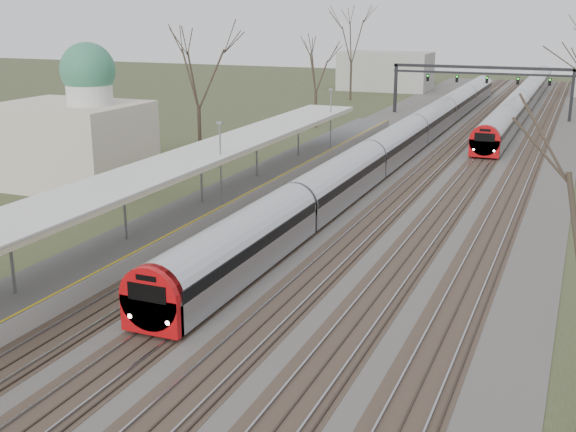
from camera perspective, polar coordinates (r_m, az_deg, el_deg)
name	(u,v)px	position (r m, az deg, el deg)	size (l,w,h in m)	color
track_bed	(425,164)	(61.04, 10.75, 4.03)	(24.00, 160.00, 0.22)	#474442
platform	(228,197)	(47.76, -4.74, 1.49)	(3.50, 69.00, 1.00)	#9E9B93
canopy	(192,159)	(43.13, -7.58, 4.51)	(4.10, 50.00, 3.11)	slate
dome_building	(73,135)	(54.36, -16.62, 6.12)	(10.00, 8.00, 10.30)	beige
signal_gantry	(481,76)	(89.67, 15.03, 10.65)	(21.00, 0.59, 6.08)	black
tree_west_far	(197,67)	(59.43, -7.18, 11.62)	(5.50, 5.50, 11.33)	#2D231C
train_near	(414,131)	(68.92, 9.93, 6.62)	(2.62, 90.21, 3.05)	#B2B5BD
train_far	(524,97)	(100.43, 18.17, 8.95)	(2.62, 75.21, 3.05)	#B2B5BD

